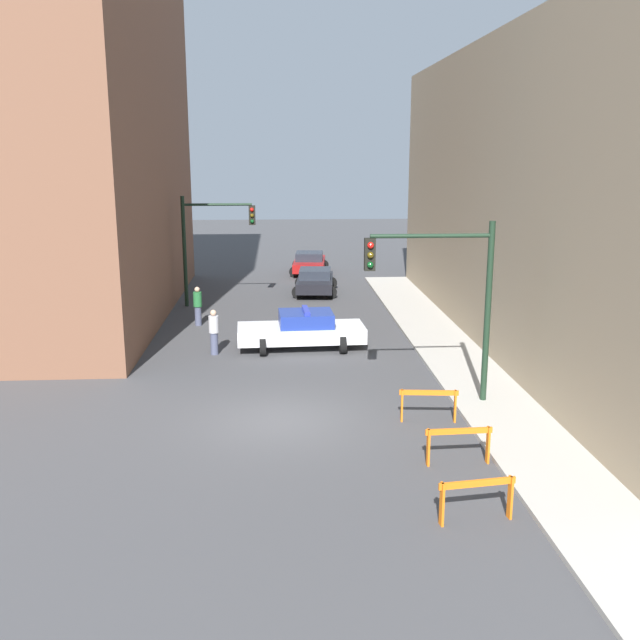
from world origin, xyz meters
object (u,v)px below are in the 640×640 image
Objects in this scene: traffic_light_near at (448,285)px; police_car at (302,330)px; parked_car_mid at (309,262)px; barrier_mid at (459,440)px; pedestrian_crossing at (214,331)px; traffic_light_far at (207,235)px; parked_car_near at (315,281)px; barrier_back at (429,400)px; barrier_front at (477,493)px; pedestrian_corner at (198,305)px.

traffic_light_near is 7.93m from police_car.
parked_car_mid is 2.78× the size of barrier_mid.
pedestrian_crossing is 1.04× the size of barrier_mid.
parked_car_mid is (5.19, 9.05, -2.72)m from traffic_light_far.
parked_car_mid is at bearing -6.13° from police_car.
barrier_back is at bearing -78.50° from parked_car_near.
pedestrian_crossing is 1.04× the size of barrier_back.
barrier_front is at bearing -97.72° from traffic_light_near.
police_car is at bearing 37.06° from pedestrian_corner.
traffic_light_far reaches higher than parked_car_mid.
police_car is at bearing 90.65° from pedestrian_crossing.
pedestrian_crossing reaches higher than parked_car_mid.
pedestrian_corner is at bearing 122.70° from barrier_back.
traffic_light_far is 3.25× the size of barrier_mid.
pedestrian_crossing reaches higher than parked_car_near.
parked_car_mid is 2.68× the size of pedestrian_crossing.
traffic_light_far reaches higher than barrier_mid.
police_car is at bearing -90.72° from parked_car_near.
barrier_front is (7.25, -16.99, -0.24)m from pedestrian_corner.
police_car reaches higher than parked_car_mid.
barrier_mid is at bearing -67.87° from traffic_light_far.
traffic_light_near is 1.17× the size of parked_car_mid.
barrier_mid is at bearing -165.03° from police_car.
pedestrian_corner reaches higher than police_car.
traffic_light_near is 3.25× the size of barrier_mid.
barrier_back is (-0.73, -1.33, -2.91)m from traffic_light_near.
barrier_mid is at bearing 17.48° from pedestrian_corner.
parked_car_mid is (1.05, 16.93, -0.05)m from police_car.
traffic_light_far is (-8.03, 14.20, -0.13)m from traffic_light_near.
traffic_light_near is 16.31m from traffic_light_far.
traffic_light_near reaches higher than parked_car_mid.
parked_car_near reaches higher than barrier_back.
pedestrian_corner is at bearing -91.93° from traffic_light_far.
barrier_front and barrier_back have the same top height.
barrier_back is (7.30, -15.53, -2.78)m from traffic_light_far.
barrier_front is at bearing -169.75° from police_car.
parked_car_mid reaches higher than barrier_back.
barrier_back is at bearing 92.72° from barrier_mid.
barrier_back is at bearing -160.16° from police_car.
traffic_light_near reaches higher than barrier_back.
parked_car_near is at bearing -84.71° from parked_car_mid.
traffic_light_far is 3.26× the size of barrier_back.
barrier_front is (1.93, -29.99, -0.06)m from parked_car_mid.
parked_car_near reaches higher than barrier_front.
barrier_back is (2.10, -18.30, -0.06)m from parked_car_near.
parked_car_mid is at bearing 95.03° from parked_car_near.
pedestrian_corner is at bearing 113.11° from barrier_front.
parked_car_near is at bearing -8.26° from police_car.
pedestrian_crossing reaches higher than barrier_mid.
pedestrian_crossing is 9.50m from barrier_back.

